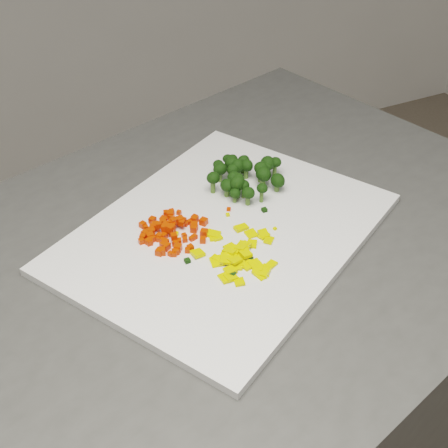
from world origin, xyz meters
name	(u,v)px	position (x,y,z in m)	size (l,w,h in m)	color
counter_block	(219,421)	(-0.07, 0.40, 0.45)	(1.05, 0.73, 0.90)	#434341
cutting_board	(224,232)	(-0.06, 0.41, 0.91)	(0.47, 0.37, 0.01)	white
carrot_pile	(172,226)	(-0.13, 0.44, 0.93)	(0.10, 0.10, 0.03)	red
pepper_pile	(239,251)	(-0.06, 0.35, 0.92)	(0.12, 0.12, 0.02)	yellow
broccoli_pile	(244,172)	(0.02, 0.50, 0.94)	(0.13, 0.13, 0.06)	black
carrot_cube_0	(173,232)	(-0.13, 0.44, 0.92)	(0.01, 0.01, 0.01)	red
carrot_cube_1	(172,227)	(-0.13, 0.45, 0.92)	(0.01, 0.01, 0.01)	red
carrot_cube_2	(179,212)	(-0.10, 0.48, 0.92)	(0.01, 0.01, 0.01)	red
carrot_cube_3	(166,225)	(-0.14, 0.45, 0.92)	(0.01, 0.01, 0.01)	red
carrot_cube_4	(150,236)	(-0.17, 0.44, 0.92)	(0.01, 0.01, 0.01)	red
carrot_cube_5	(190,247)	(-0.12, 0.39, 0.92)	(0.01, 0.01, 0.01)	red
carrot_cube_6	(194,229)	(-0.10, 0.43, 0.92)	(0.01, 0.01, 0.01)	red
carrot_cube_7	(189,222)	(-0.10, 0.45, 0.92)	(0.01, 0.01, 0.01)	red
carrot_cube_8	(162,251)	(-0.16, 0.40, 0.92)	(0.01, 0.01, 0.01)	red
carrot_cube_9	(157,227)	(-0.15, 0.45, 0.92)	(0.01, 0.01, 0.01)	red
carrot_cube_10	(163,245)	(-0.15, 0.42, 0.92)	(0.01, 0.01, 0.01)	red
carrot_cube_11	(149,232)	(-0.16, 0.45, 0.92)	(0.01, 0.01, 0.01)	red
carrot_cube_12	(195,219)	(-0.09, 0.45, 0.92)	(0.01, 0.01, 0.01)	red
carrot_cube_13	(166,213)	(-0.12, 0.48, 0.92)	(0.01, 0.01, 0.01)	red
carrot_cube_14	(172,230)	(-0.13, 0.43, 0.92)	(0.01, 0.01, 0.01)	red
carrot_cube_15	(182,223)	(-0.11, 0.44, 0.92)	(0.01, 0.01, 0.01)	red
carrot_cube_16	(178,248)	(-0.14, 0.40, 0.92)	(0.01, 0.01, 0.01)	red
carrot_cube_17	(165,219)	(-0.13, 0.47, 0.92)	(0.01, 0.01, 0.01)	red
carrot_cube_18	(184,236)	(-0.12, 0.42, 0.92)	(0.01, 0.01, 0.01)	red
carrot_cube_19	(174,236)	(-0.14, 0.42, 0.92)	(0.01, 0.01, 0.01)	red
carrot_cube_20	(149,242)	(-0.17, 0.43, 0.92)	(0.01, 0.01, 0.01)	red
carrot_cube_21	(171,222)	(-0.13, 0.45, 0.92)	(0.01, 0.01, 0.01)	red
carrot_cube_22	(187,250)	(-0.13, 0.39, 0.92)	(0.01, 0.01, 0.01)	red
carrot_cube_23	(163,218)	(-0.13, 0.47, 0.92)	(0.01, 0.01, 0.01)	red
carrot_cube_24	(173,225)	(-0.13, 0.44, 0.92)	(0.01, 0.01, 0.01)	red
carrot_cube_25	(145,233)	(-0.17, 0.45, 0.92)	(0.01, 0.01, 0.01)	red
carrot_cube_26	(166,246)	(-0.15, 0.41, 0.92)	(0.01, 0.01, 0.01)	red
carrot_cube_27	(163,240)	(-0.15, 0.43, 0.92)	(0.01, 0.01, 0.01)	red
carrot_cube_28	(167,230)	(-0.14, 0.44, 0.92)	(0.01, 0.01, 0.01)	red
carrot_cube_29	(192,239)	(-0.11, 0.41, 0.92)	(0.01, 0.01, 0.01)	red
carrot_cube_30	(155,225)	(-0.15, 0.46, 0.92)	(0.01, 0.01, 0.01)	red
carrot_cube_31	(203,240)	(-0.10, 0.40, 0.92)	(0.01, 0.01, 0.01)	red
carrot_cube_32	(172,212)	(-0.11, 0.48, 0.92)	(0.01, 0.01, 0.01)	red
carrot_cube_33	(193,225)	(-0.10, 0.44, 0.92)	(0.01, 0.01, 0.01)	red
carrot_cube_34	(170,214)	(-0.12, 0.48, 0.92)	(0.01, 0.01, 0.01)	red
carrot_cube_35	(186,224)	(-0.11, 0.45, 0.92)	(0.01, 0.01, 0.01)	red
carrot_cube_36	(152,220)	(-0.15, 0.48, 0.92)	(0.01, 0.01, 0.01)	red
carrot_cube_37	(153,227)	(-0.15, 0.46, 0.92)	(0.01, 0.01, 0.01)	red
carrot_cube_38	(194,237)	(-0.11, 0.41, 0.92)	(0.01, 0.01, 0.01)	red
carrot_cube_39	(146,227)	(-0.16, 0.46, 0.92)	(0.01, 0.01, 0.01)	red
carrot_cube_40	(165,242)	(-0.15, 0.42, 0.92)	(0.01, 0.01, 0.01)	red
carrot_cube_41	(141,241)	(-0.18, 0.44, 0.92)	(0.01, 0.01, 0.01)	red
carrot_cube_42	(143,225)	(-0.17, 0.47, 0.92)	(0.01, 0.01, 0.01)	red
carrot_cube_43	(163,222)	(-0.14, 0.46, 0.92)	(0.01, 0.01, 0.01)	red
carrot_cube_44	(176,252)	(-0.14, 0.39, 0.92)	(0.01, 0.01, 0.01)	red
carrot_cube_45	(174,221)	(-0.12, 0.45, 0.93)	(0.01, 0.01, 0.01)	red
carrot_cube_46	(178,241)	(-0.13, 0.41, 0.92)	(0.01, 0.01, 0.01)	red
carrot_cube_47	(204,222)	(-0.08, 0.44, 0.92)	(0.01, 0.01, 0.01)	red
carrot_cube_48	(195,218)	(-0.09, 0.45, 0.92)	(0.01, 0.01, 0.01)	red
carrot_cube_49	(164,236)	(-0.15, 0.43, 0.92)	(0.01, 0.01, 0.01)	red
carrot_cube_50	(176,243)	(-0.14, 0.41, 0.92)	(0.01, 0.01, 0.01)	red
carrot_cube_51	(172,233)	(-0.13, 0.43, 0.92)	(0.01, 0.01, 0.01)	red
carrot_cube_52	(165,230)	(-0.14, 0.45, 0.92)	(0.01, 0.01, 0.01)	red
carrot_cube_53	(177,222)	(-0.12, 0.46, 0.92)	(0.01, 0.01, 0.01)	red
carrot_cube_54	(171,254)	(-0.15, 0.39, 0.92)	(0.01, 0.01, 0.01)	red
carrot_cube_55	(149,243)	(-0.17, 0.43, 0.92)	(0.01, 0.01, 0.01)	red
carrot_cube_56	(171,229)	(-0.14, 0.43, 0.93)	(0.01, 0.01, 0.01)	red
carrot_cube_57	(143,237)	(-0.18, 0.44, 0.92)	(0.01, 0.01, 0.01)	red
carrot_cube_58	(183,220)	(-0.11, 0.46, 0.92)	(0.01, 0.01, 0.01)	red
carrot_cube_59	(204,233)	(-0.09, 0.41, 0.92)	(0.01, 0.01, 0.01)	red
carrot_cube_60	(180,220)	(-0.11, 0.45, 0.92)	(0.01, 0.01, 0.01)	red
carrot_cube_61	(159,225)	(-0.15, 0.45, 0.93)	(0.01, 0.01, 0.01)	red
carrot_cube_62	(171,217)	(-0.12, 0.47, 0.92)	(0.01, 0.01, 0.01)	red
carrot_cube_63	(164,241)	(-0.15, 0.42, 0.92)	(0.01, 0.01, 0.01)	red
carrot_cube_64	(159,252)	(-0.17, 0.40, 0.92)	(0.01, 0.01, 0.01)	red
carrot_cube_65	(194,226)	(-0.10, 0.44, 0.92)	(0.01, 0.01, 0.01)	red
carrot_cube_66	(152,239)	(-0.16, 0.43, 0.92)	(0.01, 0.01, 0.01)	red
carrot_cube_67	(152,231)	(-0.16, 0.45, 0.92)	(0.01, 0.01, 0.01)	red
carrot_cube_68	(160,236)	(-0.15, 0.43, 0.92)	(0.01, 0.01, 0.01)	red
carrot_cube_69	(150,242)	(-0.17, 0.43, 0.92)	(0.01, 0.01, 0.01)	red
carrot_cube_70	(174,254)	(-0.15, 0.39, 0.92)	(0.01, 0.01, 0.01)	red
carrot_cube_71	(159,239)	(-0.16, 0.43, 0.92)	(0.01, 0.01, 0.01)	red
carrot_cube_72	(185,240)	(-0.12, 0.41, 0.92)	(0.01, 0.01, 0.01)	red
carrot_cube_73	(165,228)	(-0.14, 0.44, 0.92)	(0.01, 0.01, 0.01)	red
pepper_chunk_0	(255,265)	(-0.05, 0.32, 0.91)	(0.02, 0.02, 0.00)	yellow
pepper_chunk_1	(230,270)	(-0.09, 0.33, 0.92)	(0.02, 0.02, 0.00)	yellow
pepper_chunk_2	(198,253)	(-0.12, 0.38, 0.92)	(0.02, 0.02, 0.01)	yellow
pepper_chunk_3	(239,282)	(-0.09, 0.30, 0.91)	(0.01, 0.01, 0.00)	yellow
pepper_chunk_4	(225,257)	(-0.08, 0.35, 0.92)	(0.01, 0.02, 0.01)	yellow
pepper_chunk_5	(225,278)	(-0.10, 0.32, 0.91)	(0.02, 0.01, 0.00)	yellow
pepper_chunk_6	(243,245)	(-0.05, 0.36, 0.92)	(0.02, 0.02, 0.00)	yellow
pepper_chunk_7	(264,234)	(-0.01, 0.38, 0.92)	(0.01, 0.02, 0.01)	yellow
pepper_chunk_8	(236,266)	(-0.08, 0.33, 0.91)	(0.02, 0.02, 0.00)	yellow
pepper_chunk_9	(215,237)	(-0.08, 0.40, 0.91)	(0.02, 0.02, 0.00)	yellow
pepper_chunk_10	(267,268)	(-0.04, 0.31, 0.91)	(0.01, 0.01, 0.00)	yellow
pepper_chunk_11	(241,228)	(-0.03, 0.40, 0.92)	(0.02, 0.01, 0.01)	yellow
pepper_chunk_12	(239,263)	(-0.07, 0.33, 0.91)	(0.02, 0.01, 0.00)	yellow
pepper_chunk_13	(246,254)	(-0.06, 0.34, 0.92)	(0.02, 0.01, 0.01)	yellow
pepper_chunk_14	(248,265)	(-0.06, 0.33, 0.91)	(0.02, 0.02, 0.00)	yellow
pepper_chunk_15	(235,249)	(-0.07, 0.36, 0.92)	(0.02, 0.01, 0.00)	yellow
pepper_chunk_16	(225,258)	(-0.09, 0.35, 0.92)	(0.02, 0.01, 0.00)	yellow
pepper_chunk_17	(258,269)	(-0.05, 0.31, 0.91)	(0.01, 0.01, 0.00)	yellow
pepper_chunk_18	(252,244)	(-0.04, 0.36, 0.91)	(0.01, 0.02, 0.00)	yellow
pepper_chunk_19	(213,234)	(-0.08, 0.41, 0.91)	(0.02, 0.02, 0.00)	yellow
pepper_chunk_20	(216,262)	(-0.10, 0.35, 0.91)	(0.02, 0.02, 0.00)	yellow
pepper_chunk_21	(239,258)	(-0.07, 0.34, 0.91)	(0.02, 0.01, 0.00)	yellow
pepper_chunk_22	(260,274)	(-0.06, 0.30, 0.91)	(0.02, 0.01, 0.00)	yellow
pepper_chunk_23	(269,240)	(-0.01, 0.36, 0.91)	(0.02, 0.01, 0.00)	yellow
pepper_chunk_24	(244,246)	(-0.05, 0.36, 0.92)	(0.01, 0.02, 0.00)	yellow
pepper_chunk_25	(231,277)	(-0.10, 0.31, 0.91)	(0.02, 0.02, 0.00)	yellow
pepper_chunk_26	(231,247)	(-0.07, 0.37, 0.92)	(0.02, 0.02, 0.00)	yellow
pepper_chunk_27	(251,234)	(-0.03, 0.39, 0.91)	(0.02, 0.02, 0.00)	yellow
pepper_chunk_28	(263,273)	(-0.05, 0.30, 0.92)	(0.02, 0.02, 0.00)	yellow
pepper_chunk_29	(217,237)	(-0.08, 0.40, 0.91)	(0.02, 0.01, 0.00)	yellow
pepper_chunk_30	(241,249)	(-0.06, 0.36, 0.92)	(0.02, 0.02, 0.00)	yellow
pepper_chunk_31	(271,264)	(-0.03, 0.31, 0.91)	(0.02, 0.01, 0.00)	yellow
pepper_chunk_32	(234,260)	(-0.08, 0.34, 0.92)	(0.02, 0.02, 0.00)	yellow
pepper_chunk_33	(241,247)	(-0.06, 0.36, 0.92)	(0.02, 0.02, 0.00)	yellow
pepper_chunk_34	(217,259)	(-0.10, 0.36, 0.91)	(0.02, 0.01, 0.00)	yellow
pepper_chunk_35	(264,236)	(-0.01, 0.37, 0.91)	(0.02, 0.01, 0.00)	yellow
pepper_chunk_36	(239,265)	(-0.07, 0.33, 0.91)	(0.01, 0.02, 0.00)	yellow
pepper_chunk_37	(232,255)	(-0.08, 0.35, 0.92)	(0.01, 0.01, 0.00)	yellow
pepper_chunk_38	(230,251)	(-0.08, 0.36, 0.92)	(0.02, 0.01, 0.00)	yellow
broccoli_floret_0	(233,173)	(0.01, 0.53, 0.93)	(0.03, 0.03, 0.03)	black
broccoli_floret_1	(263,178)	(0.05, 0.49, 0.93)	(0.03, 0.03, 0.03)	black
broccoli_floret_2	(237,188)	(0.00, 0.48, 0.93)	(0.04, 0.04, 0.04)	black
broccoli_floret_3	(243,189)	(0.01, 0.48, 0.93)	(0.02, 0.02, 0.03)	black
broccoli_floret_4	(233,182)	(0.00, 0.50, 0.93)	(0.03, 0.03, 0.03)	black
broccoli_floret_5	(275,167)	(0.08, 0.51, 0.93)	(0.03, 0.03, 0.03)	black
broccoli_floret_6	(213,183)	(-0.03, 0.51, 0.93)	(0.03, 0.03, 0.04)	black
broccoli_floret_7	(267,168)	(0.07, 0.51, 0.93)	(0.03, 0.03, 0.04)	black
broccoli_floret_8	(238,183)	(0.00, 0.49, 0.93)	(0.02, 0.02, 0.03)	black
broccoli_floret_9	(232,167)	(0.02, 0.54, 0.93)	(0.03, 0.03, 0.03)	black
broccoli_floret_10	(235,196)	(-0.01, 0.47, 0.92)	(0.02, 0.02, 0.02)	black
broccoli_floret_11	(261,172)	(0.05, 0.50, 0.93)	(0.03, 0.03, 0.04)	black
broccoli_floret_12	(237,170)	(0.02, 0.53, 0.93)	(0.03, 0.03, 0.03)	black
broccoli_floret_13	(243,165)	(0.04, 0.54, 0.93)	(0.03, 0.03, 0.03)	black
broccoli_floret_14	(233,182)	(0.00, 0.50, 0.93)	(0.03, 0.03, 0.03)	black
broccoli_floret_15	(220,173)	(-0.01, 0.53, 0.93)	(0.03, 0.03, 0.03)	black
broccoli_floret_16	(248,197)	(0.00, 0.46, 0.93)	(0.03, 0.03, 0.03)	black
broccoli_floret_17	(262,193)	(0.03, 0.45, 0.93)	(0.02, 0.02, 0.03)	black
broccoli_floret_18	(218,168)	(0.00, 0.55, 0.93)	(0.02, 0.02, 0.03)	black
broccoli_floret_19	(227,163)	(0.02, 0.56, 0.93)	(0.02, 0.02, 0.03)	black
broccoli_floret_20	(267,172)	(0.06, 0.50, 0.93)	(0.02, 0.02, 0.03)	black
broccoli_floret_21	(238,188)	(0.00, 0.48, 0.93)	(0.02, 0.02, 0.03)	black
broccoli_floret_22	(227,188)	(-0.02, 0.49, 0.93)	(0.03, 0.03, 0.03)	black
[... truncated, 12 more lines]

